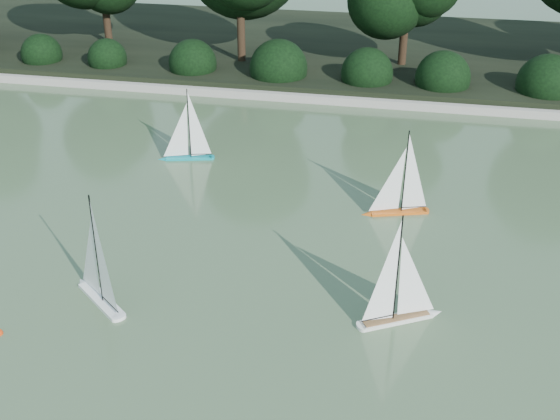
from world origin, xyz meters
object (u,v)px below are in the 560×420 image
(sailboat_orange, at_px, (394,200))
(sailboat_teal, at_px, (184,148))
(sailboat_white_b, at_px, (404,303))
(sailboat_white_a, at_px, (96,282))

(sailboat_orange, relative_size, sailboat_teal, 1.04)
(sailboat_orange, distance_m, sailboat_teal, 4.19)
(sailboat_teal, bearing_deg, sailboat_white_b, -44.60)
(sailboat_white_b, relative_size, sailboat_orange, 1.06)
(sailboat_white_b, height_order, sailboat_orange, sailboat_white_b)
(sailboat_white_a, relative_size, sailboat_teal, 1.14)
(sailboat_white_b, xyz_separation_m, sailboat_teal, (-4.24, 4.18, -0.02))
(sailboat_white_a, xyz_separation_m, sailboat_white_b, (3.90, 0.34, -0.01))
(sailboat_white_a, relative_size, sailboat_white_b, 1.04)
(sailboat_white_b, bearing_deg, sailboat_orange, 95.78)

